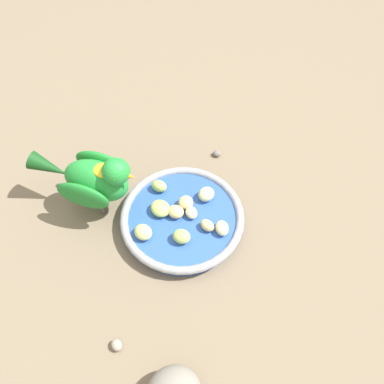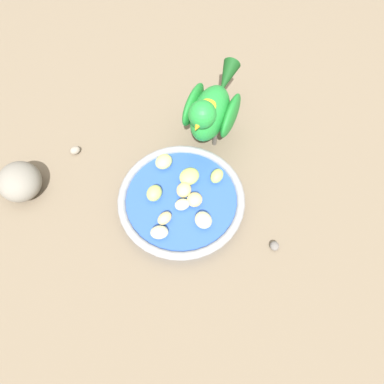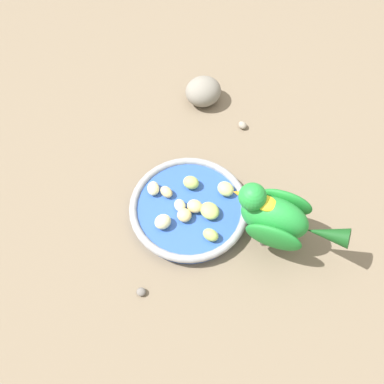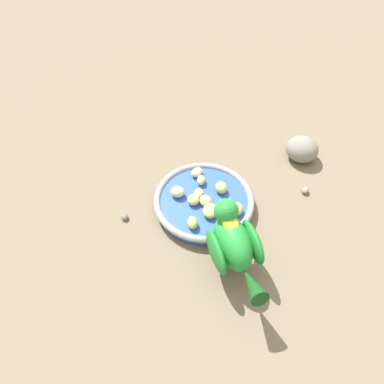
{
  "view_description": "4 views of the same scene",
  "coord_description": "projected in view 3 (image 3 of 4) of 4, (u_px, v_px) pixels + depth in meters",
  "views": [
    {
      "loc": [
        0.16,
        0.36,
        0.69
      ],
      "look_at": [
        -0.05,
        -0.01,
        0.07
      ],
      "focal_mm": 38.46,
      "sensor_mm": 36.0,
      "label": 1
    },
    {
      "loc": [
        -0.28,
        0.1,
        0.56
      ],
      "look_at": [
        -0.04,
        -0.02,
        0.05
      ],
      "focal_mm": 30.18,
      "sensor_mm": 36.0,
      "label": 2
    },
    {
      "loc": [
        -0.2,
        -0.39,
        0.78
      ],
      "look_at": [
        -0.01,
        0.01,
        0.06
      ],
      "focal_mm": 41.25,
      "sensor_mm": 36.0,
      "label": 3
    },
    {
      "loc": [
        0.2,
        -0.53,
        0.74
      ],
      "look_at": [
        -0.05,
        -0.01,
        0.05
      ],
      "focal_mm": 36.56,
      "sensor_mm": 36.0,
      "label": 4
    }
  ],
  "objects": [
    {
      "name": "apple_piece_3",
      "position": [
        195.0,
        206.0,
        0.86
      ],
      "size": [
        0.04,
        0.04,
        0.02
      ],
      "primitive_type": "ellipsoid",
      "rotation": [
        0.0,
        0.0,
        2.31
      ],
      "color": "#E5C67F",
      "rests_on": "feeding_bowl"
    },
    {
      "name": "apple_piece_0",
      "position": [
        184.0,
        215.0,
        0.85
      ],
      "size": [
        0.03,
        0.04,
        0.02
      ],
      "primitive_type": "ellipsoid",
      "rotation": [
        0.0,
        0.0,
        1.87
      ],
      "color": "#E5C67F",
      "rests_on": "feeding_bowl"
    },
    {
      "name": "feeding_bowl",
      "position": [
        189.0,
        209.0,
        0.87
      ],
      "size": [
        0.24,
        0.24,
        0.03
      ],
      "color": "#2D56B7",
      "rests_on": "ground_plane"
    },
    {
      "name": "apple_piece_1",
      "position": [
        163.0,
        222.0,
        0.84
      ],
      "size": [
        0.04,
        0.04,
        0.03
      ],
      "primitive_type": "ellipsoid",
      "rotation": [
        0.0,
        0.0,
        0.21
      ],
      "color": "beige",
      "rests_on": "feeding_bowl"
    },
    {
      "name": "apple_piece_9",
      "position": [
        153.0,
        188.0,
        0.88
      ],
      "size": [
        0.03,
        0.04,
        0.02
      ],
      "primitive_type": "ellipsoid",
      "rotation": [
        0.0,
        0.0,
        4.35
      ],
      "color": "beige",
      "rests_on": "feeding_bowl"
    },
    {
      "name": "apple_piece_7",
      "position": [
        226.0,
        189.0,
        0.88
      ],
      "size": [
        0.04,
        0.04,
        0.02
      ],
      "primitive_type": "ellipsoid",
      "rotation": [
        0.0,
        0.0,
        5.04
      ],
      "color": "#C6D17A",
      "rests_on": "feeding_bowl"
    },
    {
      "name": "apple_piece_5",
      "position": [
        211.0,
        235.0,
        0.82
      ],
      "size": [
        0.04,
        0.04,
        0.02
      ],
      "primitive_type": "ellipsoid",
      "rotation": [
        0.0,
        0.0,
        2.18
      ],
      "color": "#B2CC66",
      "rests_on": "feeding_bowl"
    },
    {
      "name": "apple_piece_8",
      "position": [
        180.0,
        205.0,
        0.86
      ],
      "size": [
        0.02,
        0.03,
        0.02
      ],
      "primitive_type": "ellipsoid",
      "rotation": [
        0.0,
        0.0,
        4.59
      ],
      "color": "beige",
      "rests_on": "feeding_bowl"
    },
    {
      "name": "parrot",
      "position": [
        277.0,
        217.0,
        0.79
      ],
      "size": [
        0.17,
        0.18,
        0.15
      ],
      "rotation": [
        0.0,
        0.0,
        2.32
      ],
      "color": "#59544C",
      "rests_on": "ground_plane"
    },
    {
      "name": "rock_large",
      "position": [
        203.0,
        91.0,
        1.02
      ],
      "size": [
        0.08,
        0.08,
        0.06
      ],
      "primitive_type": "ellipsoid",
      "rotation": [
        0.0,
        0.0,
        6.27
      ],
      "color": "gray",
      "rests_on": "ground_plane"
    },
    {
      "name": "pebble_0",
      "position": [
        242.0,
        125.0,
        1.0
      ],
      "size": [
        0.02,
        0.02,
        0.02
      ],
      "primitive_type": "ellipsoid",
      "rotation": [
        0.0,
        0.0,
        1.7
      ],
      "color": "gray",
      "rests_on": "ground_plane"
    },
    {
      "name": "apple_piece_4",
      "position": [
        166.0,
        192.0,
        0.87
      ],
      "size": [
        0.03,
        0.03,
        0.02
      ],
      "primitive_type": "ellipsoid",
      "rotation": [
        0.0,
        0.0,
        5.04
      ],
      "color": "#E5C67F",
      "rests_on": "feeding_bowl"
    },
    {
      "name": "apple_piece_2",
      "position": [
        210.0,
        211.0,
        0.85
      ],
      "size": [
        0.04,
        0.05,
        0.02
      ],
      "primitive_type": "ellipsoid",
      "rotation": [
        0.0,
        0.0,
        4.98
      ],
      "color": "#B2CC66",
      "rests_on": "feeding_bowl"
    },
    {
      "name": "apple_piece_6",
      "position": [
        189.0,
        183.0,
        0.88
      ],
      "size": [
        0.04,
        0.04,
        0.02
      ],
      "primitive_type": "ellipsoid",
      "rotation": [
        0.0,
        0.0,
        5.44
      ],
      "color": "#B2CC66",
      "rests_on": "feeding_bowl"
    },
    {
      "name": "pebble_1",
      "position": [
        141.0,
        292.0,
        0.8
      ],
      "size": [
        0.02,
        0.02,
        0.01
      ],
      "primitive_type": "ellipsoid",
      "rotation": [
        0.0,
        0.0,
        2.58
      ],
      "color": "slate",
      "rests_on": "ground_plane"
    },
    {
      "name": "ground_plane",
      "position": [
        200.0,
        208.0,
        0.9
      ],
      "size": [
        4.0,
        4.0,
        0.0
      ],
      "primitive_type": "plane",
      "color": "#756651"
    }
  ]
}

